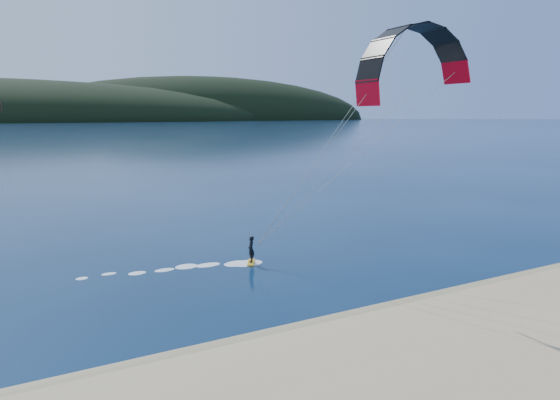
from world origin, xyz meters
name	(u,v)px	position (x,y,z in m)	size (l,w,h in m)	color
ground	(375,386)	(0.00, 0.00, 0.00)	(1800.00, 1800.00, 0.00)	#071C37
wet_sand	(309,334)	(0.00, 4.50, 0.05)	(220.00, 2.50, 0.10)	#8B7951
headland	(32,121)	(0.63, 745.28, 0.00)	(1200.00, 310.00, 140.00)	black
kitesurfer_near	(404,95)	(9.35, 9.62, 10.58)	(22.25, 8.76, 14.18)	gold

